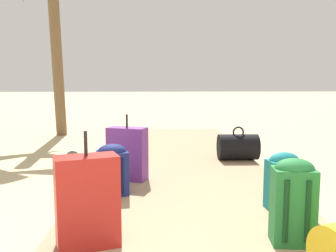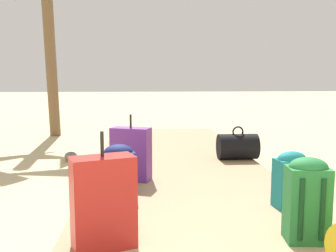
% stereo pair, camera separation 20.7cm
% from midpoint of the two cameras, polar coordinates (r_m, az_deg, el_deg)
% --- Properties ---
extents(ground_plane, '(60.00, 60.00, 0.00)m').
position_cam_midpoint_polar(ground_plane, '(4.36, 3.35, -8.97)').
color(ground_plane, '#CCB789').
extents(boardwalk, '(2.18, 7.01, 0.08)m').
position_cam_midpoint_polar(boardwalk, '(5.02, 2.63, -6.29)').
color(boardwalk, tan).
rests_on(boardwalk, ground).
extents(backpack_navy, '(0.34, 0.30, 0.50)m').
position_cam_midpoint_polar(backpack_navy, '(3.71, -6.91, -6.40)').
color(backpack_navy, navy).
rests_on(backpack_navy, boardwalk).
extents(backpack_green, '(0.30, 0.25, 0.60)m').
position_cam_midpoint_polar(backpack_green, '(2.77, 20.66, -10.45)').
color(backpack_green, '#237538').
rests_on(backpack_green, boardwalk).
extents(duffel_bag_black, '(0.55, 0.36, 0.47)m').
position_cam_midpoint_polar(duffel_bag_black, '(5.36, 11.73, -3.14)').
color(duffel_bag_black, black).
rests_on(duffel_bag_black, boardwalk).
extents(suitcase_red, '(0.46, 0.34, 0.80)m').
position_cam_midpoint_polar(suitcase_red, '(2.59, -9.95, -11.33)').
color(suitcase_red, red).
rests_on(suitcase_red, boardwalk).
extents(suitcase_purple, '(0.47, 0.34, 0.74)m').
position_cam_midpoint_polar(suitcase_purple, '(4.22, -4.84, -4.23)').
color(suitcase_purple, '#6B2D84').
rests_on(suitcase_purple, boardwalk).
extents(backpack_teal, '(0.31, 0.23, 0.50)m').
position_cam_midpoint_polar(backpack_teal, '(3.46, 18.88, -7.73)').
color(backpack_teal, '#197A7F').
rests_on(backpack_teal, boardwalk).
extents(rock_right_far, '(0.27, 0.26, 0.15)m').
position_cam_midpoint_polar(rock_right_far, '(5.11, 18.20, -5.97)').
color(rock_right_far, slate).
rests_on(rock_right_far, ground).
extents(rock_right_near, '(0.20, 0.18, 0.10)m').
position_cam_midpoint_polar(rock_right_near, '(5.46, 19.25, -5.46)').
color(rock_right_near, '#5B5651').
rests_on(rock_right_near, ground).
extents(rock_left_far, '(0.25, 0.29, 0.14)m').
position_cam_midpoint_polar(rock_left_far, '(5.75, -13.39, -4.44)').
color(rock_left_far, slate).
rests_on(rock_left_far, ground).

